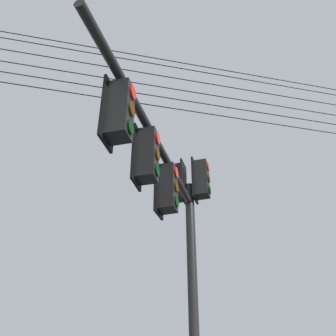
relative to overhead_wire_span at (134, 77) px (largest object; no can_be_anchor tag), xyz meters
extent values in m
cylinder|color=black|center=(0.99, -1.03, -6.34)|extent=(0.20, 0.20, 6.37)
cylinder|color=black|center=(-1.54, -1.71, -3.59)|extent=(5.10, 1.50, 0.14)
cube|color=black|center=(1.07, -1.32, -3.04)|extent=(0.37, 0.37, 0.90)
cube|color=black|center=(1.02, -1.16, -3.04)|extent=(0.44, 0.15, 1.04)
cylinder|color=red|center=(1.11, -1.48, -2.74)|extent=(0.20, 0.08, 0.20)
cylinder|color=#3C2703|center=(1.11, -1.48, -3.04)|extent=(0.20, 0.08, 0.20)
cylinder|color=black|center=(1.11, -1.48, -3.34)|extent=(0.20, 0.08, 0.20)
cube|color=black|center=(0.91, -0.74, -3.04)|extent=(0.37, 0.37, 0.90)
cube|color=black|center=(0.96, -0.91, -3.04)|extent=(0.44, 0.15, 1.04)
cylinder|color=red|center=(0.87, -0.58, -2.74)|extent=(0.20, 0.08, 0.20)
cylinder|color=#3C2703|center=(0.87, -0.58, -3.04)|extent=(0.20, 0.08, 0.20)
cylinder|color=black|center=(0.87, -0.58, -3.34)|extent=(0.20, 0.08, 0.20)
cube|color=black|center=(-0.66, -1.48, -4.14)|extent=(0.37, 0.37, 0.90)
cube|color=black|center=(-0.71, -1.31, -4.14)|extent=(0.44, 0.15, 1.04)
cylinder|color=red|center=(-0.62, -1.64, -3.84)|extent=(0.20, 0.08, 0.20)
cylinder|color=#3C2703|center=(-0.62, -1.64, -4.14)|extent=(0.20, 0.08, 0.20)
cylinder|color=black|center=(-0.62, -1.64, -4.44)|extent=(0.20, 0.08, 0.20)
cube|color=black|center=(-1.74, -1.77, -4.14)|extent=(0.38, 0.38, 0.90)
cube|color=black|center=(-1.79, -1.60, -4.14)|extent=(0.43, 0.17, 1.04)
cylinder|color=red|center=(-1.69, -1.92, -3.84)|extent=(0.20, 0.09, 0.20)
cylinder|color=#3C2703|center=(-1.69, -1.92, -4.14)|extent=(0.20, 0.09, 0.20)
cylinder|color=black|center=(-1.69, -1.92, -4.44)|extent=(0.20, 0.09, 0.20)
cube|color=black|center=(-2.81, -2.05, -4.14)|extent=(0.38, 0.38, 0.90)
cube|color=black|center=(-2.86, -1.89, -4.14)|extent=(0.43, 0.17, 1.04)
cylinder|color=red|center=(-2.76, -2.21, -3.84)|extent=(0.20, 0.09, 0.20)
cylinder|color=#3C2703|center=(-2.76, -2.21, -4.14)|extent=(0.20, 0.09, 0.20)
cylinder|color=black|center=(-2.76, -2.21, -4.44)|extent=(0.20, 0.09, 0.20)
cylinder|color=black|center=(0.00, 0.00, -0.89)|extent=(21.77, 22.74, 0.57)
cylinder|color=black|center=(0.00, 0.00, -0.56)|extent=(21.77, 22.74, 0.57)
cylinder|color=black|center=(0.00, 0.00, -0.21)|extent=(21.77, 22.74, 0.57)
cylinder|color=black|center=(0.00, 0.00, 0.20)|extent=(21.77, 22.74, 0.57)
cylinder|color=black|center=(0.00, 0.00, 0.62)|extent=(21.77, 22.74, 0.57)
cylinder|color=black|center=(0.00, 0.00, 0.85)|extent=(21.77, 22.74, 0.57)
camera|label=1|loc=(-5.91, -4.74, -7.59)|focal=41.80mm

